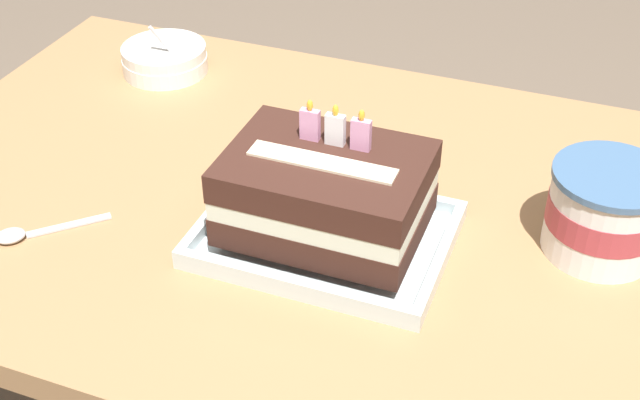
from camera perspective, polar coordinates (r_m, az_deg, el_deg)
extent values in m
cube|color=#9E754C|center=(1.09, -0.33, -0.71)|extent=(1.14, 0.74, 0.04)
cube|color=#9E754C|center=(1.73, -12.36, -1.14)|extent=(0.06, 0.06, 0.71)
cube|color=silver|center=(1.01, 0.36, -2.63)|extent=(0.29, 0.21, 0.01)
cube|color=silver|center=(0.93, -1.81, -5.66)|extent=(0.29, 0.01, 0.02)
cube|color=silver|center=(1.07, 2.23, 0.99)|extent=(0.29, 0.01, 0.02)
cube|color=silver|center=(1.04, -6.72, -0.41)|extent=(0.01, 0.19, 0.02)
cube|color=silver|center=(0.97, 8.01, -3.87)|extent=(0.01, 0.19, 0.02)
cube|color=#3B2019|center=(0.98, 0.37, -0.90)|extent=(0.22, 0.16, 0.04)
cube|color=silver|center=(0.97, 0.37, 0.49)|extent=(0.22, 0.16, 0.02)
cube|color=#3B2019|center=(0.95, 0.38, 1.94)|extent=(0.22, 0.16, 0.04)
cube|color=beige|center=(0.93, 0.12, 2.54)|extent=(0.17, 0.03, 0.00)
cube|color=#E099C6|center=(0.96, -0.67, 5.03)|extent=(0.02, 0.01, 0.04)
ellipsoid|color=yellow|center=(0.95, -0.68, 6.29)|extent=(0.01, 0.01, 0.01)
cube|color=white|center=(0.95, 1.02, 4.69)|extent=(0.02, 0.01, 0.04)
ellipsoid|color=yellow|center=(0.94, 1.04, 5.96)|extent=(0.01, 0.01, 0.01)
cube|color=#E099C6|center=(0.94, 2.74, 4.35)|extent=(0.02, 0.01, 0.04)
ellipsoid|color=yellow|center=(0.93, 2.78, 5.63)|extent=(0.01, 0.01, 0.01)
cylinder|color=white|center=(1.38, -10.23, 8.90)|extent=(0.13, 0.13, 0.03)
cylinder|color=white|center=(1.38, -10.31, 9.52)|extent=(0.13, 0.13, 0.03)
cylinder|color=silver|center=(1.35, -10.24, 10.13)|extent=(0.04, 0.03, 0.07)
cylinder|color=white|center=(1.02, 18.34, -0.92)|extent=(0.13, 0.13, 0.10)
cylinder|color=#B23D47|center=(1.02, 18.40, -0.70)|extent=(0.13, 0.13, 0.03)
cylinder|color=#43668F|center=(0.99, 18.92, 1.53)|extent=(0.13, 0.13, 0.01)
ellipsoid|color=silver|center=(1.07, -19.86, -2.25)|extent=(0.04, 0.04, 0.01)
cube|color=silver|center=(1.07, -16.31, -1.63)|extent=(0.08, 0.08, 0.00)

